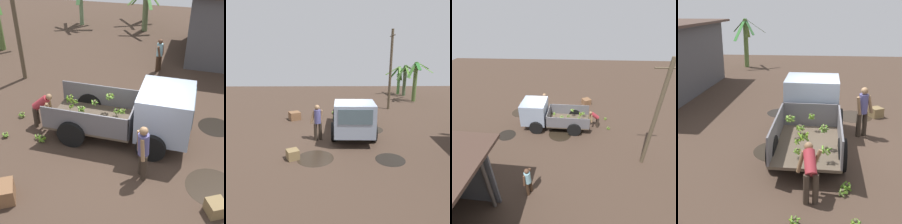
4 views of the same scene
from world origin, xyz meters
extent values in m
plane|color=#403025|center=(0.00, 0.00, 0.00)|extent=(36.00, 36.00, 0.00)
cylinder|color=black|center=(2.36, -1.03, 0.00)|extent=(1.48, 1.48, 0.01)
cylinder|color=black|center=(2.53, 1.93, 0.00)|extent=(1.17, 1.17, 0.01)
cylinder|color=black|center=(-1.03, 1.63, 0.00)|extent=(1.53, 1.53, 0.01)
cube|color=brown|center=(-1.56, 0.72, 0.49)|extent=(2.91, 1.93, 0.08)
cube|color=#605D62|center=(-1.54, 1.61, 0.91)|extent=(2.86, 0.14, 0.76)
cube|color=#605D62|center=(-1.59, -0.18, 0.91)|extent=(2.86, 0.14, 0.76)
cube|color=#605D62|center=(-0.16, 0.67, 0.91)|extent=(0.11, 1.84, 0.76)
cube|color=#93A0B5|center=(0.80, 0.65, 1.19)|extent=(1.68, 1.85, 1.47)
cube|color=#4C606B|center=(1.62, 0.62, 1.48)|extent=(0.07, 1.44, 0.65)
cylinder|color=black|center=(0.58, 1.61, 0.45)|extent=(0.91, 0.25, 0.91)
cylinder|color=black|center=(0.53, -0.30, 0.45)|extent=(0.91, 0.25, 0.91)
cylinder|color=black|center=(-1.96, 1.68, 0.45)|extent=(0.91, 0.25, 0.91)
cylinder|color=black|center=(-2.02, -0.22, 0.45)|extent=(0.91, 0.25, 0.91)
sphere|color=brown|center=(-2.38, 0.80, 1.21)|extent=(0.09, 0.09, 0.09)
cylinder|color=olive|center=(-2.31, 0.78, 1.11)|extent=(0.10, 0.22, 0.21)
cylinder|color=#587D1E|center=(-2.35, 0.86, 1.10)|extent=(0.19, 0.13, 0.23)
cylinder|color=#5F8B1C|center=(-2.45, 0.87, 1.14)|extent=(0.22, 0.20, 0.17)
cylinder|color=#558429|center=(-2.46, 0.77, 1.12)|extent=(0.13, 0.22, 0.21)
cylinder|color=#5C881C|center=(-2.38, 0.72, 1.11)|extent=(0.21, 0.07, 0.22)
sphere|color=#433C2B|center=(-2.43, 0.96, 0.76)|extent=(0.06, 0.06, 0.06)
cylinder|color=olive|center=(-2.41, 0.91, 0.72)|extent=(0.14, 0.09, 0.11)
cylinder|color=#5F911D|center=(-2.37, 0.95, 0.73)|extent=(0.05, 0.15, 0.09)
cylinder|color=#6CB026|center=(-2.40, 1.01, 0.73)|extent=(0.14, 0.11, 0.09)
cylinder|color=#527D2C|center=(-2.45, 1.01, 0.72)|extent=(0.14, 0.09, 0.11)
cylinder|color=#7EAD2E|center=(-2.47, 0.96, 0.71)|extent=(0.04, 0.12, 0.13)
cylinder|color=#759E42|center=(-2.46, 0.93, 0.70)|extent=(0.11, 0.10, 0.14)
sphere|color=#423C2B|center=(-1.13, 1.25, 1.18)|extent=(0.08, 0.08, 0.08)
cylinder|color=olive|center=(-1.18, 1.19, 1.11)|extent=(0.19, 0.17, 0.17)
cylinder|color=#517431|center=(-1.11, 1.16, 1.13)|extent=(0.22, 0.09, 0.14)
cylinder|color=#6DA238|center=(-1.06, 1.20, 1.12)|extent=(0.17, 0.20, 0.15)
cylinder|color=#82AE3B|center=(-1.07, 1.25, 1.09)|extent=(0.05, 0.18, 0.20)
cylinder|color=#557521|center=(-1.07, 1.32, 1.13)|extent=(0.21, 0.17, 0.13)
cylinder|color=#70A934|center=(-1.14, 1.33, 1.12)|extent=(0.22, 0.08, 0.15)
cylinder|color=olive|center=(-1.19, 1.30, 1.11)|extent=(0.17, 0.19, 0.16)
cylinder|color=olive|center=(-1.21, 1.24, 1.12)|extent=(0.08, 0.22, 0.16)
sphere|color=#47402E|center=(-2.60, 0.23, 0.93)|extent=(0.09, 0.09, 0.09)
cylinder|color=#587934|center=(-2.55, 0.16, 0.88)|extent=(0.20, 0.17, 0.14)
cylinder|color=olive|center=(-2.55, 0.25, 0.84)|extent=(0.10, 0.17, 0.20)
cylinder|color=#66A42A|center=(-2.60, 0.32, 0.88)|extent=(0.22, 0.05, 0.14)
cylinder|color=#7DA549|center=(-2.66, 0.25, 0.85)|extent=(0.09, 0.19, 0.19)
cylinder|color=#6CA52C|center=(-2.63, 0.17, 0.85)|extent=(0.19, 0.13, 0.19)
sphere|color=brown|center=(-1.56, 0.92, 1.07)|extent=(0.08, 0.08, 0.08)
cylinder|color=#7FB032|center=(-1.60, 0.96, 1.01)|extent=(0.15, 0.13, 0.15)
cylinder|color=#71AE35|center=(-1.63, 0.89, 1.03)|extent=(0.11, 0.18, 0.10)
cylinder|color=#567A2E|center=(-1.57, 0.87, 0.99)|extent=(0.14, 0.04, 0.17)
cylinder|color=#4C7522|center=(-1.49, 0.90, 1.02)|extent=(0.07, 0.18, 0.12)
cylinder|color=#5B7532|center=(-1.53, 0.96, 1.00)|extent=(0.14, 0.12, 0.16)
sphere|color=brown|center=(-1.81, 0.28, 1.18)|extent=(0.08, 0.08, 0.08)
cylinder|color=#78A630|center=(-1.76, 0.34, 1.13)|extent=(0.18, 0.16, 0.12)
cylinder|color=#73A944|center=(-1.81, 0.34, 1.10)|extent=(0.16, 0.05, 0.18)
cylinder|color=#598032|center=(-1.85, 0.31, 1.10)|extent=(0.13, 0.15, 0.18)
cylinder|color=#4C7527|center=(-1.88, 0.28, 1.11)|extent=(0.05, 0.18, 0.16)
cylinder|color=#81A547|center=(-1.88, 0.23, 1.14)|extent=(0.15, 0.19, 0.11)
cylinder|color=#537233|center=(-1.82, 0.23, 1.10)|extent=(0.16, 0.05, 0.18)
cylinder|color=#4C721B|center=(-1.77, 0.24, 1.11)|extent=(0.14, 0.16, 0.18)
cylinder|color=#6AAD2D|center=(-1.73, 0.29, 1.13)|extent=(0.07, 0.20, 0.12)
sphere|color=#433C2B|center=(-0.82, 1.00, 0.79)|extent=(0.07, 0.07, 0.07)
cylinder|color=#7EA742|center=(-0.80, 0.94, 0.72)|extent=(0.17, 0.08, 0.14)
cylinder|color=#5C9D24|center=(-0.76, 0.99, 0.72)|extent=(0.06, 0.16, 0.15)
cylinder|color=#53841D|center=(-0.77, 1.04, 0.72)|extent=(0.14, 0.15, 0.14)
cylinder|color=#517819|center=(-0.83, 1.04, 0.71)|extent=(0.14, 0.07, 0.17)
cylinder|color=#547728|center=(-0.89, 1.02, 0.75)|extent=(0.08, 0.19, 0.10)
cylinder|color=#527E2B|center=(-0.86, 0.96, 0.71)|extent=(0.14, 0.13, 0.16)
sphere|color=brown|center=(-2.27, 0.97, 0.98)|extent=(0.07, 0.07, 0.07)
cylinder|color=olive|center=(-2.28, 0.91, 0.94)|extent=(0.16, 0.06, 0.11)
cylinder|color=#69AE25|center=(-2.23, 0.94, 0.93)|extent=(0.10, 0.14, 0.13)
cylinder|color=#57782B|center=(-2.23, 1.00, 0.93)|extent=(0.12, 0.13, 0.13)
cylinder|color=#7AB12F|center=(-2.29, 1.01, 0.92)|extent=(0.12, 0.08, 0.15)
cylinder|color=#72A533|center=(-2.31, 0.96, 0.92)|extent=(0.06, 0.12, 0.15)
sphere|color=brown|center=(-0.55, 0.64, 1.06)|extent=(0.06, 0.06, 0.06)
cylinder|color=#52731E|center=(-0.50, 0.65, 0.99)|extent=(0.07, 0.14, 0.16)
cylinder|color=olive|center=(-0.53, 0.69, 1.00)|extent=(0.16, 0.07, 0.15)
cylinder|color=#5E8F2C|center=(-0.57, 0.67, 0.99)|extent=(0.13, 0.11, 0.16)
cylinder|color=#61951F|center=(-0.60, 0.64, 0.99)|extent=(0.05, 0.16, 0.15)
cylinder|color=#87B24F|center=(-0.58, 0.59, 0.99)|extent=(0.14, 0.13, 0.15)
cylinder|color=#6CA52F|center=(-0.53, 0.57, 1.01)|extent=(0.17, 0.08, 0.13)
cylinder|color=olive|center=(-0.51, 0.61, 0.99)|extent=(0.12, 0.14, 0.16)
cylinder|color=#3F3833|center=(1.40, 6.74, 1.67)|extent=(0.16, 0.16, 3.35)
cylinder|color=brown|center=(-5.73, 3.82, 2.87)|extent=(0.18, 0.18, 5.73)
cylinder|color=brown|center=(-5.73, 3.82, 5.28)|extent=(1.29, 0.07, 0.07)
cylinder|color=#332920|center=(0.45, -1.16, 0.42)|extent=(0.22, 0.22, 0.83)
cylinder|color=#332920|center=(0.35, -0.95, 0.42)|extent=(0.22, 0.22, 0.83)
cylinder|color=#524F86|center=(0.39, -1.06, 1.16)|extent=(0.44, 0.43, 0.67)
sphere|color=#8C6746|center=(0.37, -1.07, 1.61)|extent=(0.24, 0.24, 0.24)
cylinder|color=#8C6746|center=(0.40, -1.29, 1.14)|extent=(0.22, 0.29, 0.62)
cylinder|color=#8C6746|center=(0.24, -0.90, 1.13)|extent=(0.19, 0.23, 0.63)
cylinder|color=#362B22|center=(-3.62, 0.68, 0.37)|extent=(0.17, 0.17, 0.74)
cylinder|color=#362B22|center=(-3.59, 0.48, 0.37)|extent=(0.17, 0.17, 0.74)
cylinder|color=#A62D36|center=(-3.38, 0.61, 0.92)|extent=(0.66, 0.37, 0.58)
sphere|color=#8C6746|center=(-3.08, 0.66, 1.17)|extent=(0.21, 0.21, 0.21)
cylinder|color=#8C6746|center=(-3.16, 0.84, 0.81)|extent=(0.13, 0.23, 0.55)
cylinder|color=#8C6746|center=(-3.07, 0.48, 0.82)|extent=(0.14, 0.30, 0.54)
cylinder|color=#3C271A|center=(0.08, 6.13, 0.37)|extent=(0.20, 0.20, 0.75)
cylinder|color=#3C271A|center=(-0.02, 5.94, 0.37)|extent=(0.20, 0.20, 0.75)
cylinder|color=#8AC0CE|center=(0.04, 6.03, 1.04)|extent=(0.38, 0.38, 0.59)
sphere|color=brown|center=(0.04, 6.03, 1.44)|extent=(0.21, 0.21, 0.21)
cylinder|color=brown|center=(0.15, 6.18, 1.01)|extent=(0.16, 0.18, 0.56)
cylinder|color=brown|center=(0.03, 5.82, 1.03)|extent=(0.21, 0.28, 0.56)
sphere|color=#4E4633|center=(-4.33, -0.34, 0.15)|extent=(0.08, 0.08, 0.08)
cylinder|color=#7AA737|center=(-4.28, -0.33, 0.09)|extent=(0.06, 0.15, 0.15)
cylinder|color=olive|center=(-4.29, -0.31, 0.09)|extent=(0.12, 0.15, 0.14)
cylinder|color=#5A7A28|center=(-4.33, -0.29, 0.08)|extent=(0.14, 0.05, 0.16)
cylinder|color=#587625|center=(-4.37, -0.29, 0.09)|extent=(0.15, 0.13, 0.14)
cylinder|color=olive|center=(-4.38, -0.33, 0.08)|extent=(0.06, 0.14, 0.16)
cylinder|color=olive|center=(-4.39, -0.38, 0.11)|extent=(0.13, 0.16, 0.11)
cylinder|color=#629C25|center=(-4.34, -0.40, 0.11)|extent=(0.17, 0.06, 0.11)
cylinder|color=olive|center=(-4.29, -0.40, 0.11)|extent=(0.17, 0.13, 0.10)
sphere|color=brown|center=(-4.37, 0.89, 0.16)|extent=(0.07, 0.07, 0.07)
cylinder|color=#71AA36|center=(-4.31, 0.84, 0.11)|extent=(0.15, 0.17, 0.14)
cylinder|color=olive|center=(-4.32, 0.92, 0.09)|extent=(0.11, 0.16, 0.17)
cylinder|color=#78AE33|center=(-4.37, 0.96, 0.10)|extent=(0.18, 0.05, 0.15)
cylinder|color=#5E891E|center=(-4.44, 0.93, 0.12)|extent=(0.13, 0.19, 0.11)
cylinder|color=olive|center=(-4.43, 0.87, 0.09)|extent=(0.09, 0.17, 0.16)
cylinder|color=#577D25|center=(-4.37, 0.83, 0.09)|extent=(0.16, 0.04, 0.17)
sphere|color=brown|center=(-3.24, -0.17, 0.14)|extent=(0.07, 0.07, 0.07)
cylinder|color=#5A7C23|center=(-3.22, -0.23, 0.09)|extent=(0.17, 0.08, 0.12)
cylinder|color=#5F961F|center=(-3.17, -0.16, 0.08)|extent=(0.05, 0.16, 0.13)
cylinder|color=#84A747|center=(-3.22, -0.11, 0.07)|extent=(0.15, 0.08, 0.15)
cylinder|color=olive|center=(-3.28, -0.14, 0.08)|extent=(0.11, 0.15, 0.14)
cylinder|color=#5B9128|center=(-3.29, -0.21, 0.10)|extent=(0.13, 0.16, 0.10)
sphere|color=#4D4532|center=(-3.05, -0.27, 0.19)|extent=(0.08, 0.08, 0.08)
cylinder|color=#70A739|center=(-3.02, -0.32, 0.10)|extent=(0.17, 0.13, 0.20)
cylinder|color=#79B126|center=(-2.97, -0.27, 0.12)|extent=(0.05, 0.20, 0.17)
cylinder|color=#49771B|center=(-2.98, -0.21, 0.14)|extent=(0.19, 0.19, 0.13)
cylinder|color=#699E33|center=(-3.05, -0.21, 0.10)|extent=(0.17, 0.06, 0.20)
cylinder|color=#577F2F|center=(-3.10, -0.24, 0.11)|extent=(0.12, 0.18, 0.20)
cylinder|color=#4A751D|center=(-3.12, -0.30, 0.12)|extent=(0.12, 0.20, 0.18)
cylinder|color=#5A8521|center=(-3.06, -0.35, 0.12)|extent=(0.21, 0.09, 0.17)
cube|color=brown|center=(-3.01, -2.79, 0.25)|extent=(0.86, 0.86, 0.49)
cube|color=olive|center=(2.39, -1.91, 0.19)|extent=(0.60, 0.60, 0.38)
camera|label=1|loc=(1.11, -7.57, 6.43)|focal=50.00mm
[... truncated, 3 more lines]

